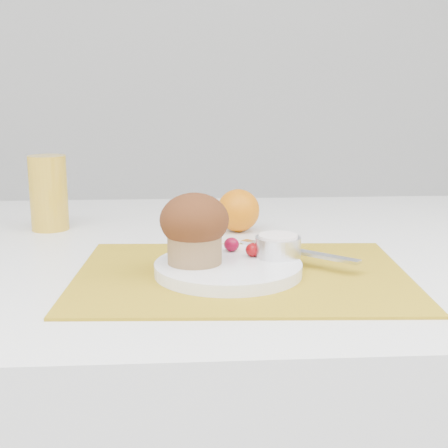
{
  "coord_description": "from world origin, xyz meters",
  "views": [
    {
      "loc": [
        -0.02,
        -0.85,
        0.98
      ],
      "look_at": [
        0.04,
        -0.02,
        0.8
      ],
      "focal_mm": 50.0,
      "sensor_mm": 36.0,
      "label": 1
    }
  ],
  "objects": [
    {
      "name": "butter_knife",
      "position": [
        0.13,
        -0.07,
        0.77
      ],
      "size": [
        0.14,
        0.13,
        0.0
      ],
      "primitive_type": "cube",
      "rotation": [
        0.0,
        0.0,
        -0.72
      ],
      "color": "#BABCC3",
      "rests_on": "plate"
    },
    {
      "name": "juice_glass",
      "position": [
        -0.24,
        0.18,
        0.81
      ],
      "size": [
        0.06,
        0.06,
        0.12
      ],
      "primitive_type": "cylinder",
      "rotation": [
        0.0,
        0.0,
        0.01
      ],
      "color": "gold",
      "rests_on": "table"
    },
    {
      "name": "ramekin",
      "position": [
        0.1,
        -0.08,
        0.78
      ],
      "size": [
        0.08,
        0.08,
        0.03
      ],
      "primitive_type": "cylinder",
      "rotation": [
        0.0,
        0.0,
        0.33
      ],
      "color": "silver",
      "rests_on": "plate"
    },
    {
      "name": "orange",
      "position": [
        0.07,
        0.14,
        0.78
      ],
      "size": [
        0.07,
        0.07,
        0.07
      ],
      "primitive_type": "sphere",
      "color": "orange",
      "rests_on": "table"
    },
    {
      "name": "raspberry_near",
      "position": [
        0.04,
        -0.05,
        0.78
      ],
      "size": [
        0.02,
        0.02,
        0.02
      ],
      "primitive_type": "ellipsoid",
      "color": "#600219",
      "rests_on": "plate"
    },
    {
      "name": "raspberry_far",
      "position": [
        0.07,
        -0.08,
        0.78
      ],
      "size": [
        0.02,
        0.02,
        0.02
      ],
      "primitive_type": "ellipsoid",
      "color": "#5F0205",
      "rests_on": "plate"
    },
    {
      "name": "placemat",
      "position": [
        0.05,
        -0.1,
        0.75
      ],
      "size": [
        0.43,
        0.33,
        0.0
      ],
      "primitive_type": "cube",
      "rotation": [
        0.0,
        0.0,
        -0.05
      ],
      "color": "#B18C18",
      "rests_on": "table"
    },
    {
      "name": "cream",
      "position": [
        0.1,
        -0.08,
        0.79
      ],
      "size": [
        0.06,
        0.06,
        0.01
      ],
      "primitive_type": "cylinder",
      "rotation": [
        0.0,
        0.0,
        0.31
      ],
      "color": "white",
      "rests_on": "ramekin"
    },
    {
      "name": "muffin",
      "position": [
        -0.01,
        -0.1,
        0.81
      ],
      "size": [
        0.09,
        0.09,
        0.09
      ],
      "color": "#957248",
      "rests_on": "plate"
    },
    {
      "name": "plate",
      "position": [
        0.04,
        -0.1,
        0.76
      ],
      "size": [
        0.19,
        0.19,
        0.01
      ],
      "primitive_type": "cylinder",
      "rotation": [
        0.0,
        0.0,
        0.05
      ],
      "color": "white",
      "rests_on": "placemat"
    }
  ]
}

